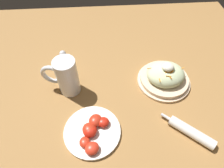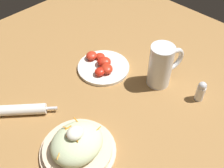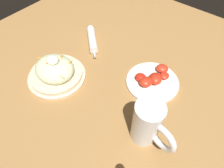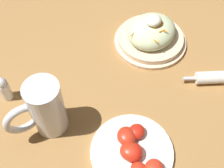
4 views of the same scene
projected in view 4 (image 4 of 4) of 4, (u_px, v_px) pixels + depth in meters
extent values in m
plane|color=#9E703D|center=(125.00, 98.00, 0.79)|extent=(1.43, 1.43, 0.00)
cylinder|color=beige|center=(150.00, 41.00, 0.90)|extent=(0.22, 0.22, 0.01)
cylinder|color=beige|center=(151.00, 38.00, 0.89)|extent=(0.20, 0.20, 0.02)
ellipsoid|color=beige|center=(152.00, 31.00, 0.86)|extent=(0.15, 0.13, 0.07)
cylinder|color=orange|center=(162.00, 31.00, 0.82)|extent=(0.02, 0.01, 0.00)
cylinder|color=orange|center=(157.00, 24.00, 0.83)|extent=(0.02, 0.02, 0.01)
cylinder|color=orange|center=(161.00, 24.00, 0.83)|extent=(0.02, 0.01, 0.01)
cylinder|color=orange|center=(133.00, 33.00, 0.83)|extent=(0.03, 0.00, 0.00)
cylinder|color=orange|center=(158.00, 26.00, 0.83)|extent=(0.03, 0.01, 0.01)
cylinder|color=orange|center=(155.00, 40.00, 0.81)|extent=(0.01, 0.03, 0.01)
cylinder|color=orange|center=(165.00, 15.00, 0.87)|extent=(0.03, 0.02, 0.00)
cylinder|color=orange|center=(163.00, 31.00, 0.82)|extent=(0.01, 0.02, 0.00)
cylinder|color=orange|center=(152.00, 19.00, 0.84)|extent=(0.00, 0.03, 0.01)
ellipsoid|color=white|center=(154.00, 21.00, 0.83)|extent=(0.05, 0.04, 0.03)
cylinder|color=white|center=(47.00, 108.00, 0.68)|extent=(0.08, 0.08, 0.16)
cylinder|color=#B76B14|center=(49.00, 113.00, 0.69)|extent=(0.07, 0.07, 0.11)
cylinder|color=white|center=(44.00, 99.00, 0.64)|extent=(0.07, 0.07, 0.01)
torus|color=white|center=(23.00, 119.00, 0.66)|extent=(0.09, 0.04, 0.09)
cylinder|color=white|center=(224.00, 77.00, 0.80)|extent=(0.14, 0.13, 0.03)
cylinder|color=silver|center=(190.00, 78.00, 0.80)|extent=(0.03, 0.03, 0.01)
cylinder|color=white|center=(132.00, 152.00, 0.69)|extent=(0.20, 0.20, 0.01)
ellipsoid|color=red|center=(136.00, 132.00, 0.70)|extent=(0.05, 0.04, 0.03)
ellipsoid|color=red|center=(132.00, 150.00, 0.68)|extent=(0.05, 0.05, 0.02)
ellipsoid|color=red|center=(131.00, 152.00, 0.67)|extent=(0.06, 0.07, 0.03)
ellipsoid|color=red|center=(133.00, 152.00, 0.67)|extent=(0.06, 0.06, 0.03)
ellipsoid|color=red|center=(127.00, 136.00, 0.69)|extent=(0.06, 0.07, 0.03)
cylinder|color=white|center=(5.00, 91.00, 0.77)|extent=(0.03, 0.03, 0.06)
sphere|color=silver|center=(1.00, 83.00, 0.74)|extent=(0.03, 0.03, 0.03)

